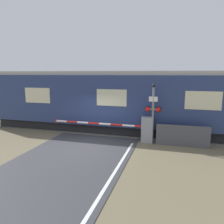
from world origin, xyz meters
The scene contains 6 objects.
ground_plane centered at (0.00, 0.00, 0.00)m, with size 80.00×80.00×0.00m, color #6B6047.
track_bed centered at (0.00, 3.48, 0.02)m, with size 36.00×3.20×0.13m.
train centered at (0.73, 3.48, 1.95)m, with size 17.72×3.09×3.81m.
crossing_barrier centered at (2.45, 1.47, 0.72)m, with size 5.84×0.44×1.40m.
signal_post centered at (3.14, 1.35, 1.79)m, with size 0.84×0.26×3.16m.
roadside_fence centered at (4.67, 1.25, 0.55)m, with size 2.63×0.06×1.10m.
Camera 1 is at (4.18, -9.96, 3.67)m, focal length 35.00 mm.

